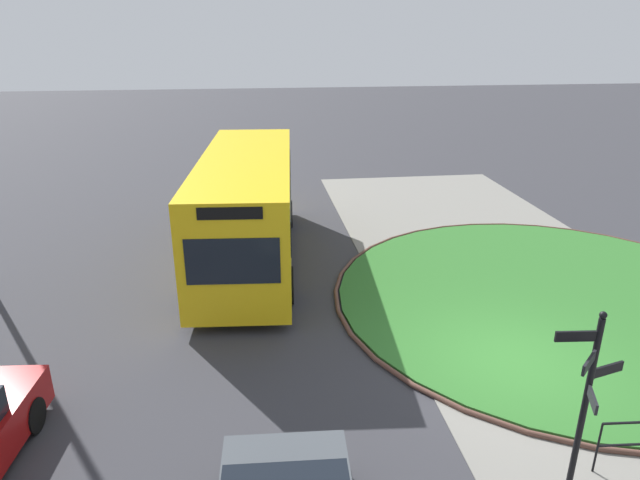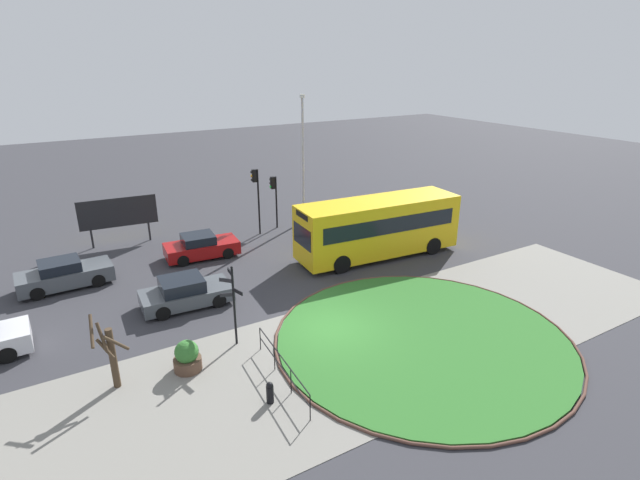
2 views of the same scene
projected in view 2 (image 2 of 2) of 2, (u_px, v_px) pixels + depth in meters
ground at (330, 329)px, 20.48m from camera, size 120.00×120.00×0.00m
sidewalk_paving at (357, 352)px, 18.89m from camera, size 32.00×8.06×0.02m
grass_island at (422, 338)px, 19.74m from camera, size 11.61×11.61×0.10m
grass_kerb_ring at (422, 338)px, 19.74m from camera, size 11.92×11.92×0.11m
signpost_directional at (233, 300)px, 18.79m from camera, size 0.65×1.15×3.35m
bollard_foreground at (270, 392)px, 16.01m from camera, size 0.25×0.25×0.80m
railing_grass_edge at (282, 366)px, 16.98m from camera, size 0.35×4.47×0.98m
bus_yellow at (378, 226)px, 27.48m from camera, size 9.49×3.30×3.27m
car_far_lane at (201, 247)px, 27.64m from camera, size 4.14×2.14×1.37m
car_trailing at (64, 275)px, 24.05m from camera, size 4.35×1.96×1.42m
car_oncoming at (185, 293)px, 22.27m from camera, size 4.09×2.11×1.36m
traffic_light_near at (256, 187)px, 30.45m from camera, size 0.48×0.31×4.19m
traffic_light_far at (274, 191)px, 31.75m from camera, size 0.49×0.28×3.46m
lamppost_tall at (303, 156)px, 32.29m from camera, size 0.32×0.32×8.44m
billboard_left at (118, 213)px, 29.15m from camera, size 4.40×0.55×2.88m
planter_near_signpost at (187, 357)px, 17.67m from camera, size 1.00×1.00×1.19m
street_tree_bare at (111, 353)px, 16.42m from camera, size 1.17×1.16×2.69m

